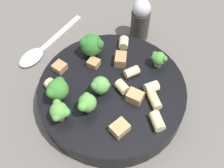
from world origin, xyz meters
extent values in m
plane|color=#5B5651|center=(0.00, 0.00, 0.00)|extent=(2.00, 2.00, 0.00)
cylinder|color=black|center=(0.00, 0.00, 0.02)|extent=(0.25, 0.25, 0.04)
cylinder|color=beige|center=(0.00, 0.00, 0.04)|extent=(0.22, 0.22, 0.01)
torus|color=black|center=(0.00, 0.00, 0.04)|extent=(0.25, 0.25, 0.00)
cylinder|color=#84AD60|center=(0.02, -0.05, 0.05)|extent=(0.01, 0.01, 0.01)
sphere|color=#569942|center=(0.02, -0.05, 0.06)|extent=(0.03, 0.03, 0.03)
sphere|color=#519B3B|center=(0.03, -0.06, 0.07)|extent=(0.01, 0.01, 0.01)
sphere|color=#4F8D41|center=(0.02, -0.05, 0.07)|extent=(0.01, 0.01, 0.01)
cylinder|color=#9EC175|center=(-0.08, 0.00, 0.04)|extent=(0.01, 0.01, 0.01)
sphere|color=#2D6B28|center=(-0.08, 0.00, 0.06)|extent=(0.04, 0.04, 0.04)
sphere|color=#276729|center=(-0.09, -0.01, 0.07)|extent=(0.02, 0.02, 0.02)
sphere|color=#2F6C27|center=(-0.09, 0.01, 0.07)|extent=(0.02, 0.02, 0.02)
sphere|color=#2A6026|center=(-0.07, 0.01, 0.07)|extent=(0.02, 0.02, 0.02)
cylinder|color=#9EC175|center=(-0.02, -0.09, 0.05)|extent=(0.01, 0.01, 0.01)
sphere|color=#387A2D|center=(-0.02, -0.09, 0.07)|extent=(0.03, 0.03, 0.03)
sphere|color=#357B2B|center=(-0.01, -0.10, 0.07)|extent=(0.02, 0.02, 0.02)
sphere|color=#30722B|center=(-0.03, -0.08, 0.07)|extent=(0.02, 0.02, 0.02)
cylinder|color=#84AD60|center=(-0.01, 0.09, 0.05)|extent=(0.01, 0.01, 0.01)
sphere|color=#478E38|center=(-0.01, 0.09, 0.06)|extent=(0.02, 0.02, 0.02)
sphere|color=#417936|center=(-0.01, 0.09, 0.06)|extent=(0.01, 0.01, 0.01)
sphere|color=#497A33|center=(0.00, 0.10, 0.06)|extent=(0.01, 0.01, 0.01)
sphere|color=#428230|center=(-0.02, 0.09, 0.06)|extent=(0.01, 0.01, 0.01)
cylinder|color=#9EC175|center=(0.00, -0.02, 0.04)|extent=(0.01, 0.01, 0.01)
sphere|color=#569942|center=(0.00, -0.02, 0.06)|extent=(0.03, 0.03, 0.03)
sphere|color=#4B8A41|center=(0.00, -0.03, 0.06)|extent=(0.02, 0.02, 0.02)
sphere|color=#568D41|center=(0.01, -0.01, 0.06)|extent=(0.01, 0.01, 0.01)
sphere|color=#51843D|center=(0.00, -0.03, 0.06)|extent=(0.01, 0.01, 0.01)
cylinder|color=#84AD60|center=(0.02, -0.10, 0.05)|extent=(0.01, 0.01, 0.01)
sphere|color=#569942|center=(0.02, -0.10, 0.06)|extent=(0.03, 0.03, 0.03)
sphere|color=#4C8A40|center=(0.03, -0.10, 0.06)|extent=(0.01, 0.01, 0.01)
sphere|color=#578843|center=(0.01, -0.09, 0.07)|extent=(0.01, 0.01, 0.01)
sphere|color=#4A9B43|center=(0.03, -0.09, 0.06)|extent=(0.01, 0.01, 0.01)
cylinder|color=beige|center=(0.06, 0.05, 0.05)|extent=(0.03, 0.02, 0.01)
cylinder|color=beige|center=(0.03, 0.06, 0.05)|extent=(0.02, 0.02, 0.02)
cylinder|color=beige|center=(-0.04, -0.09, 0.05)|extent=(0.03, 0.02, 0.02)
cylinder|color=beige|center=(0.01, 0.01, 0.05)|extent=(0.02, 0.02, 0.02)
cylinder|color=beige|center=(-0.08, 0.06, 0.05)|extent=(0.03, 0.03, 0.02)
cylinder|color=beige|center=(0.09, 0.03, 0.05)|extent=(0.03, 0.02, 0.02)
cylinder|color=beige|center=(-0.01, 0.04, 0.05)|extent=(0.02, 0.03, 0.02)
cube|color=tan|center=(0.08, -0.02, 0.05)|extent=(0.03, 0.03, 0.01)
cube|color=#A87A4C|center=(-0.04, 0.04, 0.05)|extent=(0.03, 0.03, 0.02)
cube|color=#A87A4C|center=(-0.07, -0.07, 0.05)|extent=(0.03, 0.03, 0.01)
cube|color=tan|center=(0.04, 0.02, 0.05)|extent=(0.03, 0.03, 0.02)
cube|color=#A87A4C|center=(-0.06, -0.01, 0.05)|extent=(0.03, 0.03, 0.01)
cylinder|color=#332D28|center=(-0.12, 0.12, 0.03)|extent=(0.04, 0.04, 0.06)
sphere|color=#B7B7BC|center=(-0.12, 0.12, 0.07)|extent=(0.04, 0.04, 0.04)
cube|color=#B2B2B7|center=(-0.20, -0.02, 0.00)|extent=(0.07, 0.11, 0.01)
ellipsoid|color=#B2B2B7|center=(-0.16, -0.10, 0.01)|extent=(0.06, 0.07, 0.01)
camera|label=1|loc=(0.24, -0.12, 0.43)|focal=45.00mm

